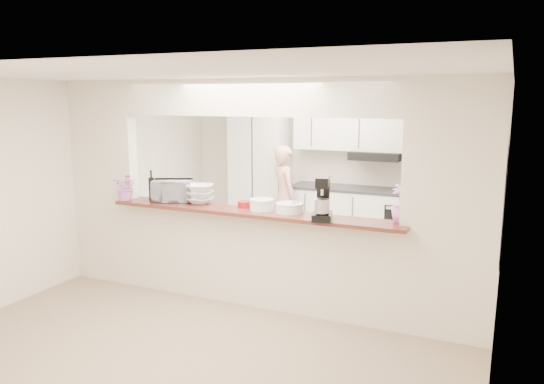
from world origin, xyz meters
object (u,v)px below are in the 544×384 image
Objects in this scene: stand_mixer at (323,200)px; person at (284,197)px; refrigerator at (469,203)px; toaster_oven at (173,190)px.

stand_mixer is 2.88m from person.
refrigerator is at bearing -127.99° from person.
person is at bearing -172.48° from refrigerator.
stand_mixer reaches higher than toaster_oven.
toaster_oven is 2.34m from person.
toaster_oven is at bearing -140.30° from refrigerator.
person is at bearing 53.99° from toaster_oven.
toaster_oven is 0.29× the size of person.
refrigerator is at bearing 66.63° from stand_mixer.
toaster_oven is at bearing 174.50° from stand_mixer.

